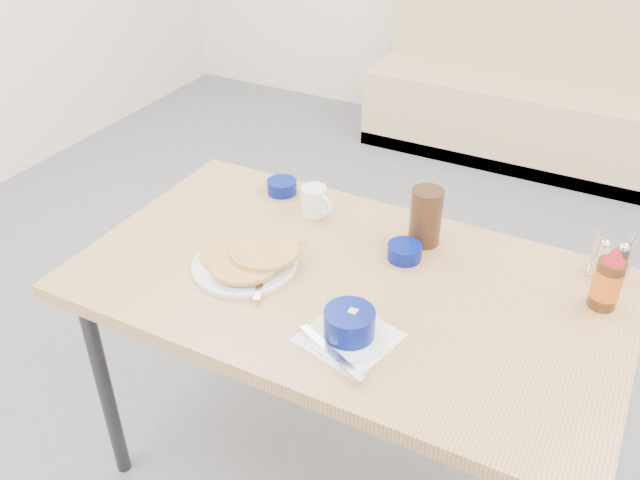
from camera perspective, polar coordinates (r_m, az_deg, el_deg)
The scene contains 11 objects.
booth_bench at distance 4.12m, azimuth 18.01°, elevation 11.30°, with size 1.90×0.56×1.22m.
dining_table at distance 1.79m, azimuth 2.23°, elevation -4.90°, with size 1.40×0.80×0.76m.
pancake_plate at distance 1.79m, azimuth -6.23°, elevation -1.66°, with size 0.28×0.28×0.05m.
coffee_mug at distance 1.99m, azimuth -0.46°, elevation 3.32°, with size 0.11×0.08×0.09m.
grits_setting at distance 1.55m, azimuth 2.46°, elevation -7.37°, with size 0.23×0.25×0.08m.
creamer_bowl at distance 2.12m, azimuth -3.22°, elevation 4.50°, with size 0.09×0.09×0.04m.
butter_bowl at distance 1.83m, azimuth 7.14°, elevation -0.99°, with size 0.09×0.09×0.04m.
amber_tumbler at distance 1.87m, azimuth 8.89°, elevation 1.96°, with size 0.09×0.09×0.16m, color #321E10.
condiment_caddy at distance 1.90m, azimuth 23.27°, elevation -1.57°, with size 0.11×0.08×0.12m.
syrup_bottle at distance 1.76m, azimuth 23.07°, elevation -3.16°, with size 0.07×0.07×0.18m.
sugar_wrapper at distance 1.89m, azimuth -1.78°, elevation -0.08°, with size 0.04×0.03×0.00m, color #D86948.
Camera 1 is at (0.59, -1.02, 1.81)m, focal length 38.00 mm.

